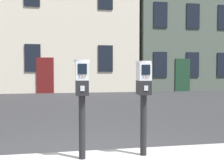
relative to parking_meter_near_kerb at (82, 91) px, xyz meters
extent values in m
plane|color=#28282B|center=(0.14, 0.19, -1.07)|extent=(160.00, 160.00, 0.00)
cylinder|color=black|center=(0.00, 0.00, -0.49)|extent=(0.09, 0.09, 0.87)
cube|color=black|center=(0.00, 0.00, 0.04)|extent=(0.18, 0.25, 0.20)
cube|color=#A5A8AD|center=(-0.01, -0.13, 0.04)|extent=(0.06, 0.01, 0.07)
cube|color=#B7BABF|center=(0.00, 0.00, 0.26)|extent=(0.18, 0.24, 0.25)
cube|color=black|center=(-0.01, -0.12, 0.29)|extent=(0.12, 0.01, 0.14)
cylinder|color=blue|center=(-0.04, -0.12, 0.20)|extent=(0.02, 0.01, 0.02)
cylinder|color=red|center=(-0.01, -0.12, 0.20)|extent=(0.02, 0.01, 0.02)
cylinder|color=green|center=(0.03, -0.12, 0.20)|extent=(0.02, 0.01, 0.02)
cylinder|color=#B7BABF|center=(0.00, 0.00, 0.40)|extent=(0.23, 0.23, 0.03)
cylinder|color=black|center=(0.87, 0.00, -0.50)|extent=(0.09, 0.09, 0.86)
cube|color=black|center=(0.87, 0.00, 0.03)|extent=(0.18, 0.25, 0.20)
cube|color=#A5A8AD|center=(0.86, -0.13, 0.03)|extent=(0.06, 0.01, 0.07)
cube|color=#B7BABF|center=(0.87, 0.00, 0.26)|extent=(0.18, 0.24, 0.24)
cube|color=black|center=(0.86, -0.12, 0.28)|extent=(0.12, 0.01, 0.14)
cylinder|color=blue|center=(0.83, -0.12, 0.19)|extent=(0.02, 0.01, 0.02)
cylinder|color=red|center=(0.86, -0.12, 0.19)|extent=(0.02, 0.01, 0.02)
cylinder|color=green|center=(0.90, -0.12, 0.19)|extent=(0.02, 0.01, 0.02)
cylinder|color=#B7BABF|center=(0.87, 0.00, 0.39)|extent=(0.23, 0.23, 0.03)
cube|color=beige|center=(0.67, 17.07, 4.57)|extent=(8.60, 6.48, 11.28)
cube|color=black|center=(-1.48, 13.80, 1.00)|extent=(0.90, 0.06, 1.60)
cube|color=black|center=(2.82, 13.80, 1.00)|extent=(0.90, 0.06, 1.60)
cube|color=#591414|center=(-0.79, 13.80, -0.02)|extent=(1.00, 0.07, 2.10)
cube|color=#4C564C|center=(9.65, 17.11, 3.61)|extent=(8.85, 6.55, 9.36)
cube|color=black|center=(6.34, 13.80, 0.65)|extent=(0.90, 0.06, 1.60)
cube|color=black|center=(8.55, 13.80, 0.65)|extent=(0.90, 0.06, 1.60)
cube|color=black|center=(10.76, 13.80, 0.65)|extent=(0.90, 0.06, 1.60)
cube|color=black|center=(6.34, 13.80, 3.77)|extent=(0.90, 0.06, 1.60)
cube|color=black|center=(8.55, 13.80, 3.77)|extent=(0.90, 0.06, 1.60)
cube|color=black|center=(10.76, 13.80, 3.77)|extent=(0.90, 0.06, 1.60)
cube|color=#193823|center=(7.86, 13.80, -0.02)|extent=(1.00, 0.07, 2.10)
camera|label=1|loc=(-0.40, -3.99, 0.28)|focal=47.50mm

